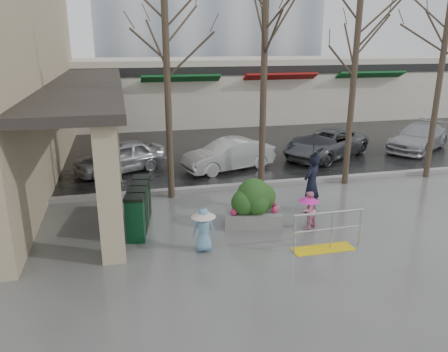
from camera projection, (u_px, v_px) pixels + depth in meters
name	position (u px, v px, depth m)	size (l,w,h in m)	color
ground	(260.00, 235.00, 12.01)	(120.00, 120.00, 0.00)	#51514F
street_asphalt	(168.00, 112.00, 32.43)	(120.00, 36.00, 0.01)	black
curb	(226.00, 187.00, 15.70)	(120.00, 0.30, 0.15)	gray
canopy_slab	(84.00, 80.00, 17.28)	(2.80, 18.00, 0.25)	#2D2823
pillar_front	(109.00, 192.00, 10.16)	(0.55, 0.55, 3.50)	tan
pillar_back	(111.00, 135.00, 16.19)	(0.55, 0.55, 3.50)	tan
storefront_row	(205.00, 90.00, 28.53)	(34.00, 6.74, 4.00)	beige
handrail	(326.00, 236.00, 11.09)	(1.90, 0.50, 1.03)	yellow
tree_west	(166.00, 41.00, 13.39)	(3.20, 3.20, 6.80)	#382B21
tree_midwest	(265.00, 37.00, 14.06)	(3.20, 3.20, 7.00)	#382B21
tree_mideast	(356.00, 48.00, 14.91)	(3.20, 3.20, 6.50)	#382B21
tree_east	(446.00, 32.00, 15.53)	(3.20, 3.20, 7.20)	#382B21
woman	(313.00, 167.00, 13.22)	(1.31, 1.31, 2.50)	black
child_pink	(308.00, 208.00, 12.27)	(0.67, 0.62, 1.10)	pink
child_blue	(204.00, 226.00, 10.92)	(0.63, 0.63, 1.15)	#6696B5
planter	(254.00, 203.00, 12.43)	(1.77, 1.18, 1.42)	slate
news_boxes	(139.00, 207.00, 12.34)	(0.85, 2.28, 1.25)	#0D3B20
car_a	(120.00, 157.00, 17.55)	(1.49, 3.70, 1.26)	#B3B3B8
car_b	(229.00, 155.00, 17.88)	(1.33, 3.82, 1.26)	silver
car_c	(326.00, 144.00, 19.75)	(2.09, 4.53, 1.26)	#505356
car_d	(418.00, 137.00, 21.12)	(1.77, 4.34, 1.26)	#A7A7AB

